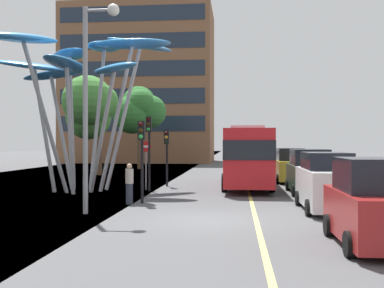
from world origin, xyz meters
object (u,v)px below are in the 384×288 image
(traffic_light_kerb_near, at_px, (142,144))
(pedestrian, at_px, (129,184))
(traffic_light_kerb_far, at_px, (149,138))
(street_lamp, at_px, (93,81))
(traffic_light_island_mid, at_px, (167,146))
(car_parked_far, at_px, (309,173))
(car_parked_near, at_px, (376,206))
(leaf_sculpture, at_px, (84,64))
(car_side_street, at_px, (290,166))
(red_bus, at_px, (247,154))
(car_parked_mid, at_px, (326,183))
(no_entry_sign, at_px, (146,157))

(traffic_light_kerb_near, xyz_separation_m, pedestrian, (-0.46, -0.30, -1.68))
(traffic_light_kerb_far, height_order, street_lamp, street_lamp)
(traffic_light_island_mid, bearing_deg, car_parked_far, -21.27)
(car_parked_near, bearing_deg, leaf_sculpture, 134.06)
(car_side_street, bearing_deg, traffic_light_island_mid, -154.42)
(red_bus, height_order, car_side_street, red_bus)
(street_lamp, xyz_separation_m, pedestrian, (0.72, 2.68, -3.95))
(leaf_sculpture, height_order, car_side_street, leaf_sculpture)
(street_lamp, bearing_deg, traffic_light_island_mid, 83.92)
(leaf_sculpture, distance_m, car_parked_mid, 13.92)
(car_side_street, bearing_deg, street_lamp, -121.53)
(red_bus, xyz_separation_m, car_parked_near, (2.84, -15.26, -0.90))
(no_entry_sign, bearing_deg, car_parked_mid, -40.17)
(leaf_sculpture, height_order, street_lamp, leaf_sculpture)
(traffic_light_kerb_near, relative_size, no_entry_sign, 1.31)
(red_bus, xyz_separation_m, no_entry_sign, (-5.54, -2.23, -0.16))
(leaf_sculpture, relative_size, pedestrian, 5.42)
(traffic_light_kerb_far, height_order, no_entry_sign, traffic_light_kerb_far)
(car_parked_far, height_order, no_entry_sign, no_entry_sign)
(car_parked_far, distance_m, street_lamp, 12.19)
(leaf_sculpture, relative_size, street_lamp, 1.22)
(red_bus, bearing_deg, street_lamp, -118.21)
(traffic_light_island_mid, relative_size, no_entry_sign, 1.24)
(leaf_sculpture, relative_size, car_parked_far, 2.12)
(traffic_light_kerb_far, xyz_separation_m, car_parked_mid, (7.98, -6.20, -1.79))
(car_parked_near, distance_m, pedestrian, 10.65)
(leaf_sculpture, relative_size, traffic_light_island_mid, 2.81)
(street_lamp, bearing_deg, car_parked_far, 40.16)
(traffic_light_island_mid, height_order, street_lamp, street_lamp)
(red_bus, bearing_deg, traffic_light_island_mid, -176.06)
(car_parked_mid, bearing_deg, car_side_street, 89.62)
(leaf_sculpture, distance_m, traffic_light_island_mid, 6.62)
(car_side_street, relative_size, pedestrian, 2.51)
(car_parked_mid, bearing_deg, car_parked_near, -89.31)
(car_parked_mid, xyz_separation_m, pedestrian, (-7.84, 1.11, -0.19))
(car_parked_near, bearing_deg, traffic_light_kerb_near, 135.09)
(leaf_sculpture, height_order, pedestrian, leaf_sculpture)
(car_parked_far, height_order, car_side_street, car_parked_far)
(leaf_sculpture, height_order, car_parked_far, leaf_sculpture)
(red_bus, xyz_separation_m, car_parked_far, (3.06, -3.34, -0.88))
(no_entry_sign, bearing_deg, car_side_street, 33.30)
(leaf_sculpture, xyz_separation_m, traffic_light_kerb_near, (3.95, -4.35, -4.19))
(traffic_light_kerb_far, distance_m, street_lamp, 8.04)
(car_parked_near, height_order, car_parked_far, car_parked_far)
(traffic_light_island_mid, distance_m, no_entry_sign, 2.18)
(traffic_light_kerb_far, relative_size, car_side_street, 0.92)
(leaf_sculpture, distance_m, traffic_light_kerb_far, 5.15)
(car_parked_near, height_order, pedestrian, car_parked_near)
(red_bus, height_order, pedestrian, red_bus)
(car_parked_near, bearing_deg, traffic_light_kerb_far, 123.38)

